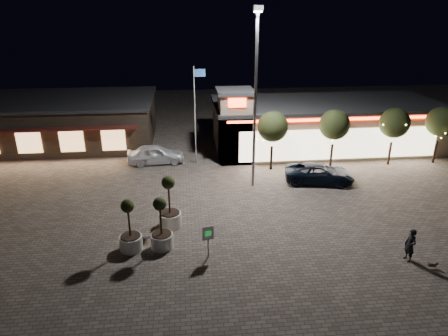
{
  "coord_description": "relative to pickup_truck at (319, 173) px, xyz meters",
  "views": [
    {
      "loc": [
        -2.89,
        -18.58,
        12.3
      ],
      "look_at": [
        -0.35,
        6.0,
        2.27
      ],
      "focal_mm": 32.0,
      "sensor_mm": 36.0,
      "label": 1
    }
  ],
  "objects": [
    {
      "name": "ground",
      "position": [
        -7.03,
        -8.01,
        -0.71
      ],
      "size": [
        90.0,
        90.0,
        0.0
      ],
      "primitive_type": "plane",
      "color": "#6C6158",
      "rests_on": "ground"
    },
    {
      "name": "retail_building",
      "position": [
        2.47,
        7.81,
        1.5
      ],
      "size": [
        20.4,
        8.4,
        6.1
      ],
      "color": "gray",
      "rests_on": "ground"
    },
    {
      "name": "restaurant_building",
      "position": [
        -21.03,
        11.97,
        1.45
      ],
      "size": [
        16.4,
        11.0,
        4.3
      ],
      "color": "#382D23",
      "rests_on": "ground"
    },
    {
      "name": "floodlight_pole",
      "position": [
        -5.03,
        -0.01,
        6.31
      ],
      "size": [
        0.6,
        0.4,
        12.38
      ],
      "color": "gray",
      "rests_on": "ground"
    },
    {
      "name": "flagpole",
      "position": [
        -8.94,
        4.99,
        4.03
      ],
      "size": [
        0.95,
        0.1,
        8.0
      ],
      "color": "white",
      "rests_on": "ground"
    },
    {
      "name": "string_tree_a",
      "position": [
        -3.03,
        2.99,
        2.85
      ],
      "size": [
        2.42,
        2.42,
        4.79
      ],
      "color": "#332319",
      "rests_on": "ground"
    },
    {
      "name": "string_tree_b",
      "position": [
        1.97,
        2.99,
        2.85
      ],
      "size": [
        2.42,
        2.42,
        4.79
      ],
      "color": "#332319",
      "rests_on": "ground"
    },
    {
      "name": "string_tree_c",
      "position": [
        6.97,
        2.99,
        2.85
      ],
      "size": [
        2.42,
        2.42,
        4.79
      ],
      "color": "#332319",
      "rests_on": "ground"
    },
    {
      "name": "string_tree_d",
      "position": [
        10.97,
        2.99,
        2.85
      ],
      "size": [
        2.42,
        2.42,
        4.79
      ],
      "color": "#332319",
      "rests_on": "ground"
    },
    {
      "name": "pickup_truck",
      "position": [
        0.0,
        0.0,
        0.0
      ],
      "size": [
        5.48,
        3.3,
        1.42
      ],
      "primitive_type": "imported",
      "rotation": [
        0.0,
        0.0,
        1.38
      ],
      "color": "black",
      "rests_on": "ground"
    },
    {
      "name": "white_sedan",
      "position": [
        -12.41,
        5.25,
        0.09
      ],
      "size": [
        4.83,
        2.23,
        1.6
      ],
      "primitive_type": "imported",
      "rotation": [
        0.0,
        0.0,
        1.64
      ],
      "color": "silver",
      "rests_on": "ground"
    },
    {
      "name": "pedestrian",
      "position": [
        1.4,
        -10.17,
        0.2
      ],
      "size": [
        0.54,
        0.73,
        1.81
      ],
      "primitive_type": "imported",
      "rotation": [
        0.0,
        0.0,
        -1.4
      ],
      "color": "black",
      "rests_on": "ground"
    },
    {
      "name": "dog",
      "position": [
        2.31,
        -10.98,
        -0.45
      ],
      "size": [
        0.49,
        0.22,
        0.26
      ],
      "color": "#59514C",
      "rests_on": "ground"
    },
    {
      "name": "planter_left",
      "position": [
        -10.97,
        -5.39,
        0.3
      ],
      "size": [
        1.33,
        1.33,
        3.27
      ],
      "color": "white",
      "rests_on": "ground"
    },
    {
      "name": "planter_mid",
      "position": [
        -13.03,
        -7.67,
        0.22
      ],
      "size": [
        1.23,
        1.23,
        3.02
      ],
      "color": "white",
      "rests_on": "ground"
    },
    {
      "name": "planter_right",
      "position": [
        -11.38,
        -7.64,
        0.22
      ],
      "size": [
        1.23,
        1.23,
        3.03
      ],
      "color": "white",
      "rests_on": "ground"
    },
    {
      "name": "valet_sign",
      "position": [
        -8.92,
        -8.78,
        0.56
      ],
      "size": [
        0.6,
        0.18,
        1.82
      ],
      "color": "gray",
      "rests_on": "ground"
    }
  ]
}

